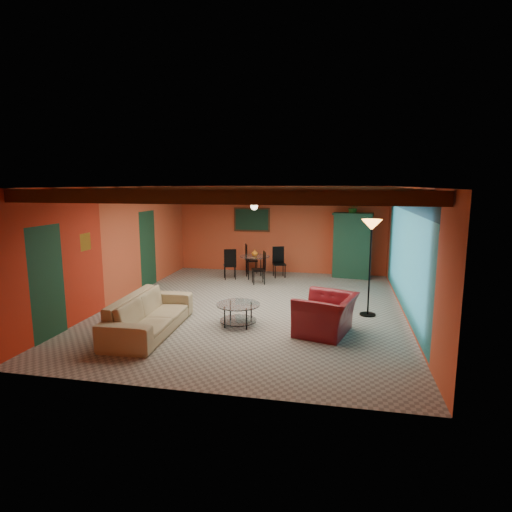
% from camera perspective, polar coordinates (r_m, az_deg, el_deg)
% --- Properties ---
extents(room, '(6.52, 8.01, 2.71)m').
position_cam_1_polar(room, '(9.31, -0.11, 7.28)').
color(room, gray).
rests_on(room, ground).
extents(sofa, '(1.03, 2.43, 0.70)m').
position_cam_1_polar(sofa, '(8.23, -14.23, -7.61)').
color(sofa, '#9B8864').
rests_on(sofa, ground).
extents(armchair, '(1.25, 1.35, 0.73)m').
position_cam_1_polar(armchair, '(8.00, 9.46, -7.81)').
color(armchair, maroon).
rests_on(armchair, ground).
extents(coffee_table, '(0.87, 0.87, 0.44)m').
position_cam_1_polar(coffee_table, '(8.39, -2.43, -7.90)').
color(coffee_table, silver).
rests_on(coffee_table, ground).
extents(dining_table, '(2.25, 2.25, 0.92)m').
position_cam_1_polar(dining_table, '(12.44, -0.18, -0.92)').
color(dining_table, silver).
rests_on(dining_table, ground).
extents(armoire, '(1.12, 0.67, 1.86)m').
position_cam_1_polar(armoire, '(12.83, 12.85, 1.30)').
color(armoire, brown).
rests_on(armoire, ground).
extents(floor_lamp, '(0.51, 0.51, 2.05)m').
position_cam_1_polar(floor_lamp, '(9.12, 15.16, -1.57)').
color(floor_lamp, black).
rests_on(floor_lamp, ground).
extents(ceiling_fan, '(1.50, 1.50, 0.44)m').
position_cam_1_polar(ceiling_fan, '(9.20, -0.25, 7.24)').
color(ceiling_fan, '#472614').
rests_on(ceiling_fan, ceiling).
extents(painting, '(1.05, 0.03, 0.65)m').
position_cam_1_polar(painting, '(13.30, -0.57, 4.95)').
color(painting, black).
rests_on(painting, wall_back).
extents(potted_plant, '(0.44, 0.40, 0.44)m').
position_cam_1_polar(potted_plant, '(12.72, 13.05, 6.44)').
color(potted_plant, '#26661E').
rests_on(potted_plant, armoire).
extents(vase, '(0.22, 0.22, 0.19)m').
position_cam_1_polar(vase, '(12.35, -0.18, 1.60)').
color(vase, orange).
rests_on(vase, dining_table).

